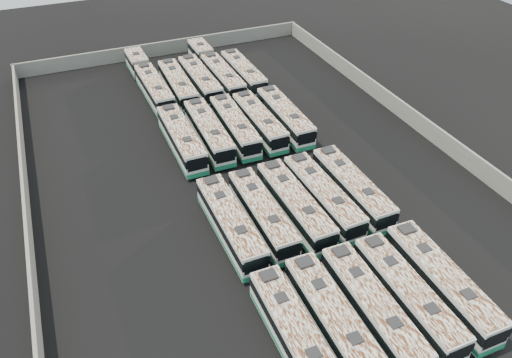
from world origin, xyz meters
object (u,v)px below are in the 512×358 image
bus_front_left (334,322)px  bus_front_center (372,308)px  bus_front_far_right (441,282)px  bus_midback_left (209,132)px  bus_midback_right (259,122)px  bus_front_far_left (296,336)px  bus_back_left (178,86)px  bus_midfront_far_left (230,224)px  bus_midback_center (235,126)px  bus_back_far_right (243,73)px  bus_back_far_left (149,80)px  bus_back_right (215,69)px  bus_midfront_center (295,205)px  bus_midback_far_right (285,117)px  bus_midback_far_left (182,139)px  bus_front_right (407,296)px  bus_midfront_left (262,214)px  bus_midfront_far_right (352,188)px  bus_back_center (200,81)px  bus_midfront_right (323,197)px

bus_front_left → bus_front_center: size_ratio=1.01×
bus_front_far_right → bus_midback_left: bus_front_far_right is taller
bus_front_center → bus_midback_right: 28.79m
bus_front_far_right → bus_front_far_left: bearing=-179.4°
bus_back_left → bus_front_far_left: bearing=-93.5°
bus_midfront_far_left → bus_midback_left: bus_midback_left is taller
bus_midback_center → bus_back_far_right: 14.52m
bus_back_far_left → bus_back_right: bus_back_right is taller
bus_midfront_center → bus_midback_far_right: 16.73m
bus_midback_left → bus_midback_far_right: 9.62m
bus_front_far_left → bus_midback_far_left: size_ratio=0.97×
bus_front_right → bus_back_right: size_ratio=0.64×
bus_midfront_left → bus_midfront_center: bearing=-2.8°
bus_midfront_far_right → bus_midback_center: bus_midfront_far_right is taller
bus_midback_far_left → bus_back_right: size_ratio=0.66×
bus_front_left → bus_back_far_left: 45.01m
bus_back_center → bus_midback_right: bearing=-77.1°
bus_front_far_left → bus_midfront_left: size_ratio=1.01×
bus_front_right → bus_midfront_far_right: (3.25, 13.23, 0.02)m
bus_front_left → bus_back_center: size_ratio=0.99×
bus_midback_far_left → bus_midfront_far_right: bearing=-49.9°
bus_front_right → bus_back_center: size_ratio=0.97×
bus_midback_center → bus_midback_right: bus_midback_center is taller
bus_midfront_center → bus_back_center: size_ratio=0.99×
bus_front_right → bus_midfront_center: size_ratio=0.98×
bus_midback_left → bus_midback_right: (6.33, -0.05, -0.06)m
bus_front_far_left → bus_front_left: bearing=-0.8°
bus_front_far_left → bus_back_left: 41.66m
bus_front_far_left → bus_midfront_center: bus_midfront_center is taller
bus_midback_center → bus_back_center: bearing=91.7°
bus_front_far_right → bus_midback_center: size_ratio=1.02×
bus_front_right → bus_midfront_right: bus_midfront_right is taller
bus_midback_left → bus_back_left: size_ratio=1.00×
bus_midfront_center → bus_midfront_far_right: (6.39, 0.21, -0.02)m
bus_midfront_right → bus_midfront_center: bearing=-178.3°
bus_front_center → bus_back_left: (-3.22, 41.59, 0.03)m
bus_midfront_center → bus_back_right: 31.88m
bus_front_right → bus_midfront_right: 13.19m
bus_front_far_left → bus_midfront_center: size_ratio=0.97×
bus_midfront_far_left → bus_midback_center: bus_midfront_far_left is taller
bus_midfront_center → bus_back_far_left: (-6.48, 31.90, -0.04)m
bus_midfront_center → bus_midfront_right: bearing=2.2°
bus_front_far_right → bus_back_right: size_ratio=0.66×
bus_front_center → bus_midfront_far_right: size_ratio=1.00×
bus_front_left → bus_front_far_right: 9.69m
bus_midfront_far_right → bus_midback_left: size_ratio=0.99×
bus_back_far_left → bus_back_right: (9.61, -0.17, 0.00)m
bus_front_far_left → bus_back_right: (9.52, 44.67, 0.01)m
bus_front_center → bus_midback_right: (3.12, 28.62, -0.03)m
bus_front_far_left → bus_front_center: bus_front_center is taller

